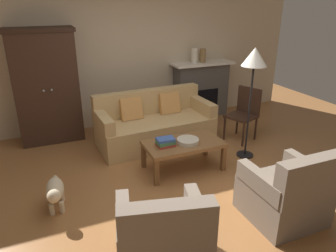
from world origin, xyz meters
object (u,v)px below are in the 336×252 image
mantel_vase_bronze (203,56)px  armchair_near_right (286,194)px  armoire (47,86)px  mantel_vase_cream (195,55)px  fruit_bowl (188,141)px  side_chair_wooden (245,111)px  coffee_table (183,146)px  armchair_near_left (163,241)px  book_stack (166,142)px  floor_lamp (254,64)px  fireplace (201,89)px  couch (154,125)px  dog (55,191)px

mantel_vase_bronze → armchair_near_right: size_ratio=0.30×
armoire → mantel_vase_cream: 2.79m
fruit_bowl → side_chair_wooden: 1.51m
mantel_vase_bronze → fruit_bowl: bearing=-123.0°
mantel_vase_cream → mantel_vase_bronze: size_ratio=1.11×
armoire → side_chair_wooden: bearing=-22.4°
fruit_bowl → mantel_vase_bronze: (1.26, 1.94, 0.80)m
fruit_bowl → side_chair_wooden: (1.38, 0.61, 0.06)m
coffee_table → armchair_near_left: (-0.95, -1.59, -0.05)m
armchair_near_right → fruit_bowl: bearing=109.7°
book_stack → coffee_table: bearing=2.1°
armchair_near_left → floor_lamp: bearing=37.9°
fireplace → couch: (-1.36, -0.90, -0.25)m
armoire → coffee_table: size_ratio=1.71×
coffee_table → fruit_bowl: bearing=-39.6°
armoire → fruit_bowl: (1.69, -1.88, -0.50)m
armoire → fruit_bowl: size_ratio=6.07×
coffee_table → armchair_near_right: (0.55, -1.45, -0.05)m
armchair_near_right → dog: (-2.32, 1.16, -0.07)m
fireplace → mantel_vase_bronze: bearing=-90.0°
armchair_near_left → side_chair_wooden: side_chair_wooden is taller
fruit_bowl → book_stack: bearing=174.9°
couch → book_stack: couch is taller
book_stack → armchair_near_right: bearing=-60.0°
couch → mantel_vase_cream: mantel_vase_cream is taller
armoire → couch: 1.89m
armchair_near_right → dog: armchair_near_right is taller
coffee_table → book_stack: bearing=-177.9°
book_stack → side_chair_wooden: size_ratio=0.29×
couch → mantel_vase_cream: size_ratio=6.73×
book_stack → side_chair_wooden: 1.81m
armoire → book_stack: (1.37, -1.85, -0.47)m
mantel_vase_bronze → floor_lamp: (-0.23, -1.91, 0.19)m
coffee_table → fruit_bowl: fruit_bowl is taller
floor_lamp → armchair_near_left: bearing=-142.1°
couch → fireplace: bearing=33.5°
book_stack → mantel_vase_cream: 2.50m
mantel_vase_bronze → book_stack: bearing=-129.6°
mantel_vase_cream → side_chair_wooden: (0.30, -1.33, -0.75)m
book_stack → fruit_bowl: bearing=-5.1°
coffee_table → mantel_vase_cream: size_ratio=3.78×
couch → mantel_vase_cream: (1.18, 0.89, 0.95)m
fireplace → side_chair_wooden: size_ratio=1.40×
armoire → armchair_near_right: 4.01m
mantel_vase_bronze → armchair_near_left: mantel_vase_bronze is taller
side_chair_wooden → floor_lamp: (-0.35, -0.58, 0.93)m
fireplace → book_stack: size_ratio=4.91×
mantel_vase_bronze → dog: (-3.07, -2.19, -1.01)m
book_stack → mantel_vase_bronze: mantel_vase_bronze is taller
couch → dog: (-1.71, -1.31, -0.07)m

